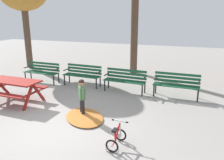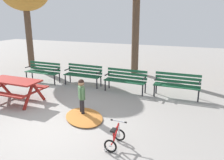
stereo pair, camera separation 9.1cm
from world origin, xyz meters
The scene contains 9 objects.
ground centered at (0.00, 0.00, 0.00)m, with size 36.00×36.00×0.00m, color gray.
picnic_table centered at (-2.37, 1.24, 0.59)m, with size 1.83×1.38×0.79m.
park_bench_far_left centered at (-3.01, 3.63, 0.51)m, with size 1.61×0.50×0.85m.
park_bench_left centered at (-1.11, 3.78, 0.51)m, with size 1.62×0.53×0.85m.
park_bench_right centered at (0.79, 3.61, 0.51)m, with size 1.62×0.53×0.85m.
park_bench_far_right centered at (2.69, 3.68, 0.51)m, with size 1.61×0.48×0.85m.
child_standing centered at (0.26, 1.09, 0.64)m, with size 0.30×0.33×1.09m.
kids_bicycle centered at (1.76, -0.17, 0.20)m, with size 0.39×0.57×0.54m.
leaf_pile centered at (0.42, 0.89, 0.04)m, with size 1.44×1.01×0.07m, color #B26B2D.
Camera 2 is at (3.35, -4.49, 2.85)m, focal length 36.99 mm.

